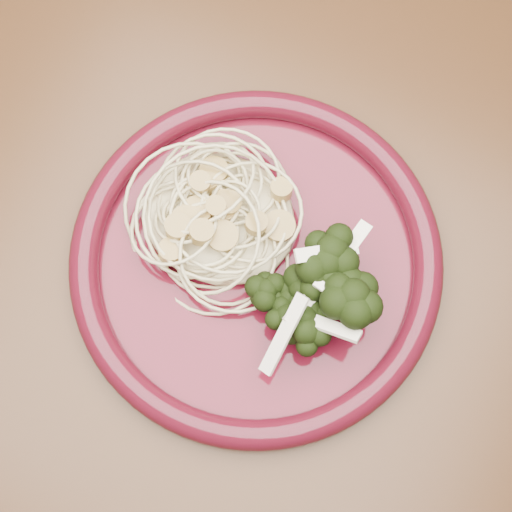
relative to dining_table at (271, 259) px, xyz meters
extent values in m
plane|color=brown|center=(0.00, 0.00, -0.65)|extent=(3.50, 3.50, 0.00)
cube|color=#472814|center=(0.00, 0.00, 0.08)|extent=(1.20, 0.80, 0.04)
cylinder|color=#4D0B18|center=(0.00, -0.04, 0.10)|extent=(0.40, 0.40, 0.01)
torus|color=#4D0B18|center=(0.00, -0.04, 0.11)|extent=(0.41, 0.41, 0.03)
ellipsoid|color=beige|center=(-0.04, -0.02, 0.12)|extent=(0.17, 0.16, 0.03)
ellipsoid|color=black|center=(0.06, -0.06, 0.13)|extent=(0.14, 0.17, 0.05)
camera|label=1|loc=(0.08, -0.19, 0.69)|focal=50.00mm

